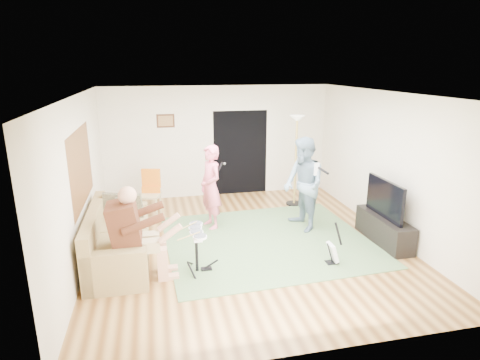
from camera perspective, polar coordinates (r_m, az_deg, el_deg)
The scene contains 19 objects.
floor at distance 7.47m, azimuth 0.89°, elevation -9.01°, with size 6.00×6.00×0.00m, color brown.
walls at distance 7.00m, azimuth 0.94°, elevation 1.05°, with size 5.50×6.00×2.70m, color silver, non-canonical shape.
ceiling at distance 6.78m, azimuth 0.99°, elevation 12.14°, with size 6.00×6.00×0.00m, color white.
window_blinds at distance 7.07m, azimuth -21.66°, elevation 1.71°, with size 2.05×2.05×0.00m, color brown.
doorway at distance 10.03m, azimuth 0.05°, elevation 3.88°, with size 2.10×2.10×0.00m, color black.
picture_frame at distance 9.66m, azimuth -10.54°, elevation 8.27°, with size 0.42×0.03×0.32m, color #3F2314.
area_rug at distance 7.59m, azimuth 3.91°, elevation -8.53°, with size 3.69×3.25×0.02m, color #4D6F43.
sofa at distance 7.04m, azimuth -17.49°, elevation -8.73°, with size 0.92×2.24×0.91m.
drummer at distance 6.30m, azimuth -14.09°, elevation -8.71°, with size 0.96×0.54×1.48m.
drum_kit at distance 6.43m, azimuth -6.18°, elevation -10.27°, with size 0.40×0.72×0.74m.
singer at distance 7.93m, azimuth -4.18°, elevation -1.03°, with size 0.61×0.40×1.68m, color #F16886.
microphone at distance 7.85m, azimuth -2.80°, elevation 1.96°, with size 0.06×0.06×0.24m, color black, non-canonical shape.
guitarist at distance 7.89m, azimuth 9.02°, elevation -0.65°, with size 0.90×0.70×1.84m, color slate.
guitar_held at distance 7.88m, azimuth 10.48°, elevation 1.76°, with size 0.12×0.60×0.26m, color white, non-canonical shape.
guitar_spare at distance 6.85m, azimuth 13.08°, elevation -9.94°, with size 0.26×0.23×0.73m.
torchiere_lamp at distance 9.18m, azimuth 8.00°, elevation 5.01°, with size 0.37×0.37×2.08m.
dining_chair at distance 8.93m, azimuth -12.67°, elevation -2.68°, with size 0.51×0.54×0.99m.
tv_cabinet at distance 7.89m, azimuth 19.81°, elevation -6.60°, with size 0.40×1.40×0.50m, color black.
television at distance 7.67m, azimuth 19.91°, elevation -2.50°, with size 0.06×1.11×0.68m, color black.
Camera 1 is at (-1.57, -6.58, 3.16)m, focal length 30.00 mm.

